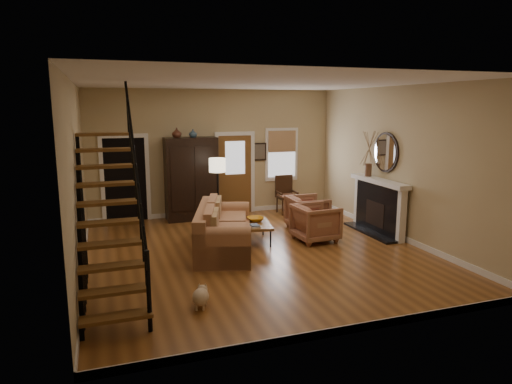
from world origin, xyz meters
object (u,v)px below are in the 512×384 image
object	(u,v)px
sofa	(224,229)
armchair_left	(316,223)
coffee_table	(255,232)
armchair_right	(307,213)
side_chair	(287,195)
armoire	(191,179)
floor_lamp	(218,194)

from	to	relation	value
sofa	armchair_left	bearing A→B (deg)	18.04
coffee_table	armchair_right	xyz separation A→B (m)	(1.48, 0.54, 0.19)
armchair_right	side_chair	bearing A→B (deg)	-3.98
armoire	sofa	bearing A→B (deg)	-87.81
armchair_right	side_chair	distance (m)	1.67
armoire	sofa	xyz separation A→B (m)	(0.11, -2.81, -0.61)
armchair_left	floor_lamp	distance (m)	2.44
sofa	floor_lamp	xyz separation A→B (m)	(0.30, 1.68, 0.40)
sofa	armchair_left	world-z (taller)	sofa
armoire	side_chair	world-z (taller)	armoire
sofa	armchair_right	xyz separation A→B (m)	(2.28, 0.95, -0.05)
sofa	floor_lamp	distance (m)	1.76
armoire	coffee_table	bearing A→B (deg)	-69.27
armchair_left	side_chair	size ratio (longest dim) A/B	0.86
coffee_table	armchair_left	bearing A→B (deg)	-16.83
armchair_right	floor_lamp	size ratio (longest dim) A/B	0.52
armchair_left	coffee_table	bearing A→B (deg)	69.52
floor_lamp	side_chair	world-z (taller)	floor_lamp
armchair_right	side_chair	size ratio (longest dim) A/B	0.86
floor_lamp	armchair_right	bearing A→B (deg)	-20.39
side_chair	armchair_left	bearing A→B (deg)	-98.82
coffee_table	armchair_left	size ratio (longest dim) A/B	1.21
armchair_right	floor_lamp	xyz separation A→B (m)	(-1.98, 0.74, 0.44)
armoire	coffee_table	xyz separation A→B (m)	(0.91, -2.40, -0.85)
armoire	side_chair	xyz separation A→B (m)	(2.55, -0.20, -0.54)
floor_lamp	sofa	bearing A→B (deg)	-100.01
armchair_right	coffee_table	bearing A→B (deg)	111.60
armoire	armchair_right	xyz separation A→B (m)	(2.39, -1.86, -0.65)
floor_lamp	armoire	bearing A→B (deg)	109.84
armoire	floor_lamp	xyz separation A→B (m)	(0.40, -1.12, -0.21)
armchair_left	side_chair	xyz separation A→B (m)	(0.40, 2.57, 0.11)
armchair_right	side_chair	xyz separation A→B (m)	(0.16, 1.66, 0.11)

